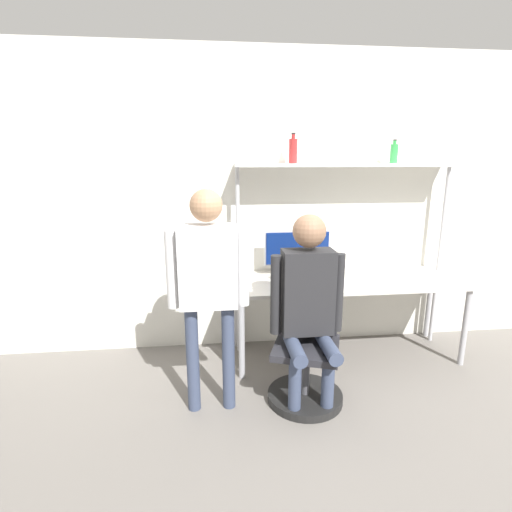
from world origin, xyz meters
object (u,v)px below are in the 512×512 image
at_px(laptop, 301,278).
at_px(cell_phone, 333,284).
at_px(person_seated, 308,297).
at_px(bottle_red, 293,151).
at_px(bottle_green, 394,153).
at_px(monitor, 297,251).
at_px(office_chair, 306,364).
at_px(person_standing, 208,276).

distance_m(laptop, cell_phone, 0.27).
xyz_separation_m(person_seated, bottle_red, (0.04, 0.86, 1.01)).
bearing_deg(laptop, bottle_green, 19.86).
bearing_deg(monitor, office_chair, -96.10).
relative_size(office_chair, bottle_red, 3.58).
relative_size(person_seated, bottle_red, 5.53).
xyz_separation_m(laptop, bottle_green, (0.87, 0.31, 1.02)).
bearing_deg(bottle_green, office_chair, -138.85).
relative_size(cell_phone, office_chair, 0.17).
height_order(laptop, person_seated, person_seated).
relative_size(person_standing, bottle_red, 6.24).
bearing_deg(monitor, person_seated, -96.71).
bearing_deg(bottle_green, person_seated, -137.77).
bearing_deg(monitor, bottle_red, 158.94).
distance_m(laptop, person_seated, 0.55).
height_order(monitor, office_chair, monitor).
height_order(monitor, person_standing, person_standing).
relative_size(monitor, bottle_green, 2.91).
relative_size(laptop, office_chair, 0.37).
height_order(office_chair, person_seated, person_seated).
bearing_deg(bottle_red, laptop, -84.39).
distance_m(monitor, bottle_green, 1.20).
xyz_separation_m(person_standing, bottle_green, (1.64, 0.86, 0.81)).
distance_m(person_standing, bottle_green, 2.02).
bearing_deg(office_chair, person_seated, -107.36).
relative_size(monitor, person_standing, 0.37).
distance_m(office_chair, person_standing, 1.02).
distance_m(cell_phone, person_seated, 0.63).
bearing_deg(bottle_green, monitor, -178.59).
xyz_separation_m(monitor, bottle_green, (0.85, 0.02, 0.85)).
bearing_deg(bottle_red, monitor, -21.06).
height_order(monitor, cell_phone, monitor).
relative_size(office_chair, person_standing, 0.57).
xyz_separation_m(monitor, laptop, (-0.02, -0.29, -0.16)).
distance_m(person_standing, bottle_red, 1.40).
distance_m(person_seated, person_standing, 0.72).
distance_m(laptop, bottle_red, 1.09).
height_order(laptop, bottle_green, bottle_green).
bearing_deg(laptop, cell_phone, -3.70).
relative_size(cell_phone, person_standing, 0.09).
distance_m(monitor, office_chair, 1.05).
xyz_separation_m(monitor, bottle_red, (-0.05, 0.02, 0.88)).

